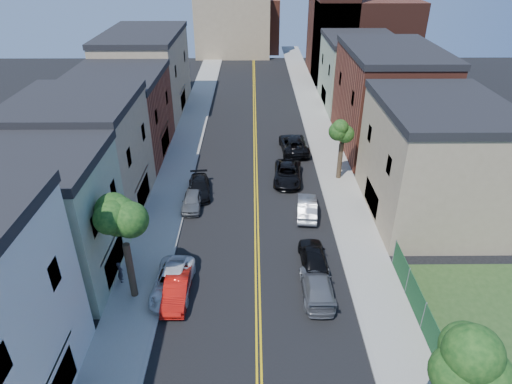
{
  "coord_description": "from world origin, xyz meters",
  "views": [
    {
      "loc": [
        -0.3,
        -7.55,
        19.96
      ],
      "look_at": [
        -0.03,
        23.97,
        2.0
      ],
      "focal_mm": 31.16,
      "sensor_mm": 36.0,
      "label": 1
    }
  ],
  "objects_px": {
    "black_car_left": "(199,187)",
    "black_car_right": "(313,256)",
    "red_sedan": "(177,290)",
    "white_pickup": "(173,282)",
    "pedestrian_left": "(120,272)",
    "grey_car_left": "(192,200)",
    "dark_car_right_far": "(294,144)",
    "silver_car_right": "(307,207)",
    "grey_car_right": "(317,286)",
    "black_suv_lane": "(288,174)"
  },
  "relations": [
    {
      "from": "black_car_right",
      "to": "silver_car_right",
      "type": "xyz_separation_m",
      "value": [
        0.28,
        6.6,
        -0.03
      ]
    },
    {
      "from": "red_sedan",
      "to": "black_suv_lane",
      "type": "distance_m",
      "value": 17.82
    },
    {
      "from": "red_sedan",
      "to": "grey_car_left",
      "type": "xyz_separation_m",
      "value": [
        -0.3,
        11.14,
        -0.03
      ]
    },
    {
      "from": "grey_car_right",
      "to": "silver_car_right",
      "type": "height_order",
      "value": "silver_car_right"
    },
    {
      "from": "grey_car_left",
      "to": "black_car_left",
      "type": "height_order",
      "value": "grey_car_left"
    },
    {
      "from": "pedestrian_left",
      "to": "white_pickup",
      "type": "bearing_deg",
      "value": -120.36
    },
    {
      "from": "grey_car_right",
      "to": "dark_car_right_far",
      "type": "relative_size",
      "value": 0.83
    },
    {
      "from": "white_pickup",
      "to": "pedestrian_left",
      "type": "relative_size",
      "value": 3.36
    },
    {
      "from": "black_car_left",
      "to": "pedestrian_left",
      "type": "height_order",
      "value": "pedestrian_left"
    },
    {
      "from": "silver_car_right",
      "to": "dark_car_right_far",
      "type": "relative_size",
      "value": 0.75
    },
    {
      "from": "dark_car_right_far",
      "to": "black_suv_lane",
      "type": "bearing_deg",
      "value": 76.66
    },
    {
      "from": "pedestrian_left",
      "to": "black_suv_lane",
      "type": "bearing_deg",
      "value": -57.54
    },
    {
      "from": "white_pickup",
      "to": "black_car_left",
      "type": "bearing_deg",
      "value": 89.99
    },
    {
      "from": "silver_car_right",
      "to": "red_sedan",
      "type": "bearing_deg",
      "value": 52.1
    },
    {
      "from": "black_car_left",
      "to": "black_suv_lane",
      "type": "xyz_separation_m",
      "value": [
        8.08,
        2.45,
        0.09
      ]
    },
    {
      "from": "black_suv_lane",
      "to": "black_car_left",
      "type": "bearing_deg",
      "value": -158.09
    },
    {
      "from": "white_pickup",
      "to": "grey_car_right",
      "type": "relative_size",
      "value": 1.04
    },
    {
      "from": "white_pickup",
      "to": "black_suv_lane",
      "type": "height_order",
      "value": "black_suv_lane"
    },
    {
      "from": "white_pickup",
      "to": "silver_car_right",
      "type": "height_order",
      "value": "silver_car_right"
    },
    {
      "from": "silver_car_right",
      "to": "dark_car_right_far",
      "type": "xyz_separation_m",
      "value": [
        -0.04,
        12.78,
        0.09
      ]
    },
    {
      "from": "red_sedan",
      "to": "silver_car_right",
      "type": "relative_size",
      "value": 0.96
    },
    {
      "from": "grey_car_left",
      "to": "silver_car_right",
      "type": "relative_size",
      "value": 0.89
    },
    {
      "from": "red_sedan",
      "to": "grey_car_right",
      "type": "height_order",
      "value": "grey_car_right"
    },
    {
      "from": "pedestrian_left",
      "to": "grey_car_left",
      "type": "bearing_deg",
      "value": -38.11
    },
    {
      "from": "red_sedan",
      "to": "white_pickup",
      "type": "bearing_deg",
      "value": 117.46
    },
    {
      "from": "black_suv_lane",
      "to": "black_car_right",
      "type": "bearing_deg",
      "value": -80.86
    },
    {
      "from": "grey_car_left",
      "to": "pedestrian_left",
      "type": "xyz_separation_m",
      "value": [
        -3.62,
        -9.62,
        0.24
      ]
    },
    {
      "from": "dark_car_right_far",
      "to": "black_suv_lane",
      "type": "height_order",
      "value": "dark_car_right_far"
    },
    {
      "from": "black_suv_lane",
      "to": "grey_car_left",
      "type": "bearing_deg",
      "value": -145.75
    },
    {
      "from": "red_sedan",
      "to": "black_car_right",
      "type": "distance_m",
      "value": 9.61
    },
    {
      "from": "silver_car_right",
      "to": "pedestrian_left",
      "type": "xyz_separation_m",
      "value": [
        -13.24,
        -8.34,
        0.18
      ]
    },
    {
      "from": "black_car_left",
      "to": "dark_car_right_far",
      "type": "relative_size",
      "value": 0.78
    },
    {
      "from": "grey_car_left",
      "to": "black_car_right",
      "type": "height_order",
      "value": "black_car_right"
    },
    {
      "from": "silver_car_right",
      "to": "dark_car_right_far",
      "type": "height_order",
      "value": "dark_car_right_far"
    },
    {
      "from": "grey_car_right",
      "to": "dark_car_right_far",
      "type": "xyz_separation_m",
      "value": [
        0.35,
        22.34,
        0.11
      ]
    },
    {
      "from": "pedestrian_left",
      "to": "grey_car_right",
      "type": "bearing_deg",
      "value": -112.92
    },
    {
      "from": "red_sedan",
      "to": "white_pickup",
      "type": "distance_m",
      "value": 0.79
    },
    {
      "from": "grey_car_left",
      "to": "dark_car_right_far",
      "type": "bearing_deg",
      "value": 50.2
    },
    {
      "from": "white_pickup",
      "to": "grey_car_left",
      "type": "bearing_deg",
      "value": 91.53
    },
    {
      "from": "black_car_left",
      "to": "black_car_right",
      "type": "relative_size",
      "value": 1.03
    },
    {
      "from": "black_suv_lane",
      "to": "pedestrian_left",
      "type": "relative_size",
      "value": 3.58
    },
    {
      "from": "pedestrian_left",
      "to": "red_sedan",
      "type": "bearing_deg",
      "value": -128.61
    },
    {
      "from": "black_car_right",
      "to": "silver_car_right",
      "type": "relative_size",
      "value": 1.01
    },
    {
      "from": "white_pickup",
      "to": "grey_car_left",
      "type": "relative_size",
      "value": 1.3
    },
    {
      "from": "grey_car_left",
      "to": "dark_car_right_far",
      "type": "relative_size",
      "value": 0.67
    },
    {
      "from": "white_pickup",
      "to": "black_car_left",
      "type": "relative_size",
      "value": 1.11
    },
    {
      "from": "red_sedan",
      "to": "black_suv_lane",
      "type": "height_order",
      "value": "black_suv_lane"
    },
    {
      "from": "pedestrian_left",
      "to": "black_car_left",
      "type": "bearing_deg",
      "value": -35.98
    },
    {
      "from": "grey_car_left",
      "to": "black_car_left",
      "type": "relative_size",
      "value": 0.86
    },
    {
      "from": "black_suv_lane",
      "to": "white_pickup",
      "type": "bearing_deg",
      "value": -114.26
    }
  ]
}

